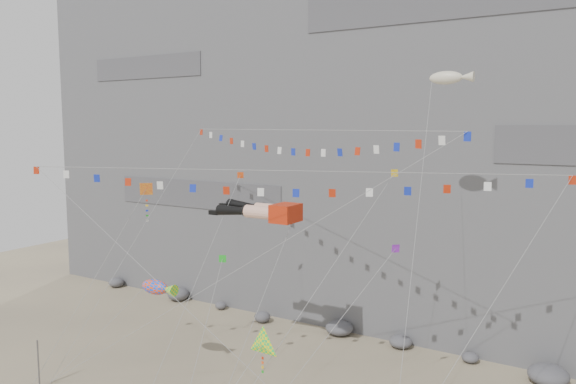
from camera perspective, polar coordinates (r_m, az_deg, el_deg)
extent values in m
cube|color=slate|center=(64.89, 11.43, 11.53)|extent=(80.00, 28.00, 50.00)
cylinder|color=slate|center=(47.35, -24.02, -15.67)|extent=(0.12, 0.12, 3.70)
cube|color=red|center=(41.89, -0.23, -2.15)|extent=(1.66, 2.28, 1.35)
cylinder|color=#F2B297|center=(42.39, -2.97, -2.06)|extent=(2.28, 0.99, 0.99)
sphere|color=black|center=(43.03, -4.22, -1.94)|extent=(0.91, 0.91, 0.91)
cone|color=black|center=(43.83, -5.66, -1.89)|extent=(2.72, 0.83, 0.93)
cube|color=black|center=(44.98, -7.50, -2.09)|extent=(0.88, 0.39, 0.33)
cylinder|color=#F2B297|center=(43.50, -1.97, -1.83)|extent=(2.28, 0.99, 0.99)
sphere|color=black|center=(44.12, -3.21, -1.71)|extent=(0.91, 0.91, 0.91)
cone|color=black|center=(44.87, -4.63, -1.41)|extent=(2.74, 0.83, 0.99)
cube|color=black|center=(45.96, -6.46, -1.36)|extent=(0.88, 0.39, 0.33)
cylinder|color=gray|center=(37.25, -4.39, -13.60)|extent=(0.03, 0.03, 19.15)
cylinder|color=gray|center=(43.52, -11.45, -6.48)|extent=(0.03, 0.03, 27.01)
cube|color=slate|center=(48.58, -22.98, -17.34)|extent=(0.16, 0.16, 0.10)
cylinder|color=gray|center=(34.48, 3.49, -12.18)|extent=(0.03, 0.03, 19.58)
cylinder|color=gray|center=(45.60, -19.50, -9.05)|extent=(0.03, 0.03, 17.01)
cylinder|color=gray|center=(46.44, -18.28, -13.61)|extent=(0.03, 0.03, 10.60)
cube|color=slate|center=(48.31, -23.04, -17.49)|extent=(0.16, 0.16, 0.10)
cylinder|color=gray|center=(35.80, 13.35, -6.44)|extent=(0.03, 0.03, 25.69)
cylinder|color=gray|center=(41.18, -9.74, -9.91)|extent=(0.03, 0.03, 22.17)
cylinder|color=gray|center=(36.03, 2.97, -15.68)|extent=(0.03, 0.03, 16.78)
cylinder|color=gray|center=(38.95, -8.95, -15.41)|extent=(0.03, 0.03, 14.46)
cylinder|color=gray|center=(35.50, 1.57, -11.87)|extent=(0.03, 0.03, 23.03)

